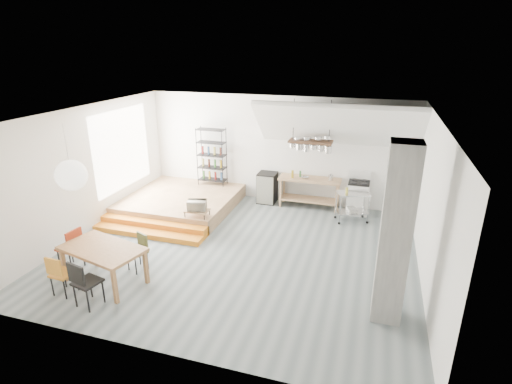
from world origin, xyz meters
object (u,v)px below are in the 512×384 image
(dining_table, at_px, (103,251))
(stove, at_px, (358,197))
(rolling_cart, at_px, (352,203))
(mini_fridge, at_px, (267,188))

(dining_table, bearing_deg, stove, 61.54)
(stove, bearing_deg, dining_table, -131.96)
(rolling_cart, bearing_deg, dining_table, -156.29)
(stove, distance_m, dining_table, 6.98)
(stove, height_order, rolling_cart, stove)
(mini_fridge, bearing_deg, dining_table, -110.54)
(dining_table, distance_m, rolling_cart, 6.43)
(stove, bearing_deg, rolling_cart, -99.28)
(rolling_cart, relative_size, mini_fridge, 1.01)
(stove, bearing_deg, mini_fridge, 179.07)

